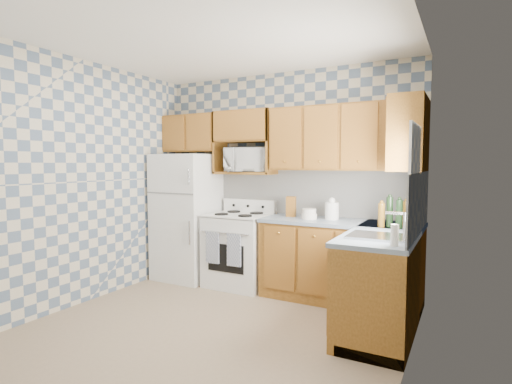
% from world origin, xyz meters
% --- Properties ---
extents(floor, '(3.40, 3.40, 0.00)m').
position_xyz_m(floor, '(0.00, 0.00, 0.00)').
color(floor, '#7E6852').
rests_on(floor, ground).
extents(back_wall, '(3.40, 0.02, 2.70)m').
position_xyz_m(back_wall, '(0.00, 1.60, 1.35)').
color(back_wall, slate).
rests_on(back_wall, ground).
extents(right_wall, '(0.02, 3.20, 2.70)m').
position_xyz_m(right_wall, '(1.70, 0.00, 1.35)').
color(right_wall, slate).
rests_on(right_wall, ground).
extents(backsplash_back, '(2.60, 0.02, 0.56)m').
position_xyz_m(backsplash_back, '(0.40, 1.59, 1.20)').
color(backsplash_back, silver).
rests_on(backsplash_back, back_wall).
extents(backsplash_right, '(0.02, 1.60, 0.56)m').
position_xyz_m(backsplash_right, '(1.69, 0.80, 1.20)').
color(backsplash_right, silver).
rests_on(backsplash_right, right_wall).
extents(refrigerator, '(0.75, 0.70, 1.68)m').
position_xyz_m(refrigerator, '(-1.27, 1.25, 0.84)').
color(refrigerator, silver).
rests_on(refrigerator, floor).
extents(stove_body, '(0.76, 0.65, 0.90)m').
position_xyz_m(stove_body, '(-0.47, 1.28, 0.45)').
color(stove_body, silver).
rests_on(stove_body, floor).
extents(cooktop, '(0.76, 0.65, 0.02)m').
position_xyz_m(cooktop, '(-0.47, 1.28, 0.91)').
color(cooktop, silver).
rests_on(cooktop, stove_body).
extents(backguard, '(0.76, 0.08, 0.17)m').
position_xyz_m(backguard, '(-0.47, 1.55, 1.00)').
color(backguard, silver).
rests_on(backguard, cooktop).
extents(dish_towel_left, '(0.18, 0.02, 0.39)m').
position_xyz_m(dish_towel_left, '(-0.65, 0.93, 0.54)').
color(dish_towel_left, navy).
rests_on(dish_towel_left, stove_body).
extents(dish_towel_right, '(0.18, 0.02, 0.39)m').
position_xyz_m(dish_towel_right, '(-0.34, 0.93, 0.54)').
color(dish_towel_right, navy).
rests_on(dish_towel_right, stove_body).
extents(base_cabinets_back, '(1.75, 0.60, 0.88)m').
position_xyz_m(base_cabinets_back, '(0.82, 1.30, 0.44)').
color(base_cabinets_back, brown).
rests_on(base_cabinets_back, floor).
extents(base_cabinets_right, '(0.60, 1.60, 0.88)m').
position_xyz_m(base_cabinets_right, '(1.40, 0.80, 0.44)').
color(base_cabinets_right, brown).
rests_on(base_cabinets_right, floor).
extents(countertop_back, '(1.77, 0.63, 0.04)m').
position_xyz_m(countertop_back, '(0.82, 1.30, 0.90)').
color(countertop_back, slate).
rests_on(countertop_back, base_cabinets_back).
extents(countertop_right, '(0.63, 1.60, 0.04)m').
position_xyz_m(countertop_right, '(1.40, 0.80, 0.90)').
color(countertop_right, slate).
rests_on(countertop_right, base_cabinets_right).
extents(upper_cabinets_back, '(1.75, 0.33, 0.74)m').
position_xyz_m(upper_cabinets_back, '(0.82, 1.44, 1.85)').
color(upper_cabinets_back, brown).
rests_on(upper_cabinets_back, back_wall).
extents(upper_cabinets_fridge, '(0.82, 0.33, 0.50)m').
position_xyz_m(upper_cabinets_fridge, '(-1.29, 1.44, 1.97)').
color(upper_cabinets_fridge, brown).
rests_on(upper_cabinets_fridge, back_wall).
extents(upper_cabinets_right, '(0.33, 0.70, 0.74)m').
position_xyz_m(upper_cabinets_right, '(1.53, 1.25, 1.85)').
color(upper_cabinets_right, brown).
rests_on(upper_cabinets_right, right_wall).
extents(microwave_shelf, '(0.80, 0.33, 0.03)m').
position_xyz_m(microwave_shelf, '(-0.47, 1.44, 1.44)').
color(microwave_shelf, brown).
rests_on(microwave_shelf, back_wall).
extents(microwave, '(0.65, 0.53, 0.31)m').
position_xyz_m(microwave, '(-0.44, 1.44, 1.60)').
color(microwave, silver).
rests_on(microwave, microwave_shelf).
extents(sink, '(0.48, 0.40, 0.03)m').
position_xyz_m(sink, '(1.40, 0.45, 0.93)').
color(sink, '#B7B7BC').
rests_on(sink, countertop_right).
extents(window, '(0.02, 0.66, 0.86)m').
position_xyz_m(window, '(1.69, 0.45, 1.45)').
color(window, white).
rests_on(window, right_wall).
extents(bottle_0, '(0.07, 0.07, 0.30)m').
position_xyz_m(bottle_0, '(1.39, 1.09, 1.07)').
color(bottle_0, black).
rests_on(bottle_0, countertop_back).
extents(bottle_1, '(0.07, 0.07, 0.28)m').
position_xyz_m(bottle_1, '(1.49, 1.04, 1.06)').
color(bottle_1, black).
rests_on(bottle_1, countertop_back).
extents(bottle_2, '(0.07, 0.07, 0.26)m').
position_xyz_m(bottle_2, '(1.54, 1.13, 1.05)').
color(bottle_2, brown).
rests_on(bottle_2, countertop_back).
extents(bottle_3, '(0.07, 0.07, 0.24)m').
position_xyz_m(bottle_3, '(1.32, 1.04, 1.04)').
color(bottle_3, brown).
rests_on(bottle_3, countertop_back).
extents(knife_block, '(0.13, 0.13, 0.24)m').
position_xyz_m(knife_block, '(0.20, 1.37, 1.04)').
color(knife_block, brown).
rests_on(knife_block, countertop_back).
extents(electric_kettle, '(0.16, 0.16, 0.20)m').
position_xyz_m(electric_kettle, '(0.72, 1.34, 1.02)').
color(electric_kettle, silver).
rests_on(electric_kettle, countertop_back).
extents(food_containers, '(0.18, 0.18, 0.12)m').
position_xyz_m(food_containers, '(0.47, 1.26, 0.98)').
color(food_containers, beige).
rests_on(food_containers, countertop_back).
extents(soap_bottle, '(0.06, 0.06, 0.17)m').
position_xyz_m(soap_bottle, '(1.59, 0.13, 1.01)').
color(soap_bottle, beige).
rests_on(soap_bottle, countertop_right).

